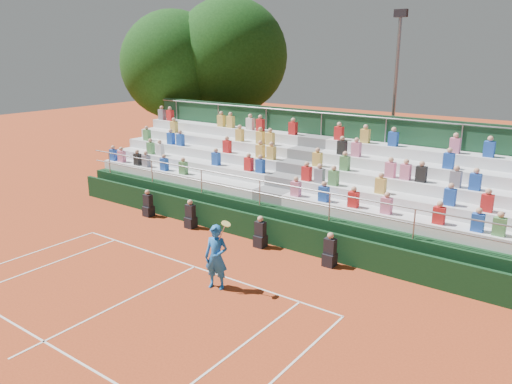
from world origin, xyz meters
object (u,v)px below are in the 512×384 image
Objects in this scene: tree_west at (174,65)px; tree_east at (230,57)px; tennis_player at (216,257)px; floodlight_mast at (395,91)px.

tree_east reaches higher than tree_west.
tree_west reaches higher than tennis_player.
tree_west is (-13.13, 11.67, 5.08)m from tennis_player.
tennis_player is 0.24× the size of tree_west.
tennis_player is 18.14m from tree_east.
tennis_player is 18.28m from tree_west.
tennis_player is at bearing -91.09° from floodlight_mast.
floodlight_mast reaches higher than tennis_player.
tree_west is at bearing -174.48° from floodlight_mast.
tree_east is (-10.46, 13.73, 5.58)m from tennis_player.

